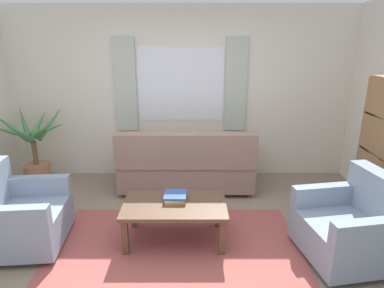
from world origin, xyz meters
TOP-DOWN VIEW (x-y plane):
  - ground_plane at (0.00, 0.00)m, footprint 6.24×6.24m
  - wall_back at (0.00, 2.26)m, footprint 5.32×0.12m
  - window_with_curtains at (0.00, 2.18)m, footprint 1.98×0.07m
  - area_rug at (0.00, 0.00)m, footprint 2.61×1.91m
  - couch at (0.09, 1.60)m, footprint 1.90×0.82m
  - armchair_left at (-1.65, 0.20)m, footprint 0.89×0.91m
  - armchair_right at (1.75, 0.00)m, footprint 0.95×0.97m
  - coffee_table at (-0.01, 0.31)m, footprint 1.10×0.64m
  - book_stack_on_table at (-0.02, 0.40)m, footprint 0.25×0.27m
  - potted_plant at (-2.12, 1.69)m, footprint 1.11×1.12m

SIDE VIEW (x-z plane):
  - ground_plane at x=0.00m, z-range 0.00..0.00m
  - area_rug at x=0.00m, z-range 0.00..0.01m
  - armchair_left at x=-1.65m, z-range -0.09..0.79m
  - armchair_right at x=1.75m, z-range -0.09..0.79m
  - couch at x=0.09m, z-range -0.09..0.83m
  - coffee_table at x=-0.01m, z-range 0.16..0.60m
  - book_stack_on_table at x=-0.02m, z-range 0.44..0.51m
  - potted_plant at x=-2.12m, z-range -0.05..1.13m
  - wall_back at x=0.00m, z-range 0.00..2.60m
  - window_with_curtains at x=0.00m, z-range 0.75..2.15m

